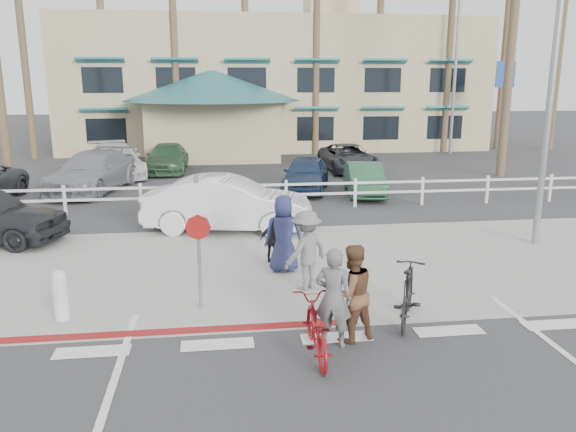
{
  "coord_description": "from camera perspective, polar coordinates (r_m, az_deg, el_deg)",
  "views": [
    {
      "loc": [
        -1.95,
        -7.98,
        4.25
      ],
      "look_at": [
        -0.47,
        3.32,
        1.5
      ],
      "focal_mm": 35.0,
      "sensor_mm": 36.0,
      "label": 1
    }
  ],
  "objects": [
    {
      "name": "ground",
      "position": [
        9.24,
        5.73,
        -13.86
      ],
      "size": [
        140.0,
        140.0,
        0.0
      ],
      "primitive_type": "plane",
      "color": "#333335"
    },
    {
      "name": "bike_path",
      "position": [
        7.58,
        9.37,
        -20.66
      ],
      "size": [
        12.0,
        16.0,
        0.01
      ],
      "primitive_type": "cube",
      "color": "#333335",
      "rests_on": "ground"
    },
    {
      "name": "sidewalk_plaza",
      "position": [
        13.32,
        1.35,
        -5.01
      ],
      "size": [
        22.0,
        7.0,
        0.01
      ],
      "primitive_type": "cube",
      "color": "gray",
      "rests_on": "ground"
    },
    {
      "name": "cross_street",
      "position": [
        17.13,
        -0.68,
        -0.79
      ],
      "size": [
        40.0,
        5.0,
        0.01
      ],
      "primitive_type": "cube",
      "color": "#333335",
      "rests_on": "ground"
    },
    {
      "name": "parking_lot",
      "position": [
        26.39,
        -3.12,
        4.28
      ],
      "size": [
        50.0,
        16.0,
        0.01
      ],
      "primitive_type": "cube",
      "color": "#333335",
      "rests_on": "ground"
    },
    {
      "name": "curb_red",
      "position": [
        10.16,
        -12.96,
        -11.45
      ],
      "size": [
        7.0,
        0.25,
        0.02
      ],
      "primitive_type": "cube",
      "color": "maroon",
      "rests_on": "ground"
    },
    {
      "name": "rail_fence",
      "position": [
        19.01,
        0.1,
        2.19
      ],
      "size": [
        29.4,
        0.16,
        1.0
      ],
      "primitive_type": null,
      "color": "silver",
      "rests_on": "ground"
    },
    {
      "name": "building",
      "position": [
        39.2,
        -1.72,
        15.6
      ],
      "size": [
        28.0,
        16.0,
        11.3
      ],
      "primitive_type": null,
      "color": "#CCB98C",
      "rests_on": "ground"
    },
    {
      "name": "sign_post",
      "position": [
        10.56,
        -9.1,
        -1.98
      ],
      "size": [
        0.5,
        0.1,
        2.9
      ],
      "primitive_type": null,
      "color": "gray",
      "rests_on": "ground"
    },
    {
      "name": "bollard_0",
      "position": [
        11.04,
        -22.12,
        -7.46
      ],
      "size": [
        0.26,
        0.26,
        0.95
      ],
      "primitive_type": null,
      "color": "silver",
      "rests_on": "ground"
    },
    {
      "name": "streetlight_0",
      "position": [
        15.91,
        25.34,
        13.21
      ],
      "size": [
        0.6,
        2.0,
        9.0
      ],
      "primitive_type": null,
      "color": "gray",
      "rests_on": "ground"
    },
    {
      "name": "streetlight_1",
      "position": [
        34.89,
        16.61,
        13.83
      ],
      "size": [
        0.6,
        2.0,
        9.5
      ],
      "primitive_type": null,
      "color": "gray",
      "rests_on": "ground"
    },
    {
      "name": "info_sign",
      "position": [
        33.99,
        20.9,
        10.24
      ],
      "size": [
        1.2,
        0.16,
        5.6
      ],
      "primitive_type": null,
      "color": "navy",
      "rests_on": "ground"
    },
    {
      "name": "palm_1",
      "position": [
        34.55,
        -25.4,
        16.04
      ],
      "size": [
        4.0,
        4.0,
        13.0
      ],
      "primitive_type": null,
      "color": "#215528",
      "rests_on": "ground"
    },
    {
      "name": "palm_2",
      "position": [
        34.72,
        -18.49,
        19.1
      ],
      "size": [
        4.0,
        4.0,
        16.0
      ],
      "primitive_type": null,
      "color": "#215528",
      "rests_on": "ground"
    },
    {
      "name": "palm_3",
      "position": [
        33.16,
        -11.54,
        18.05
      ],
      "size": [
        4.0,
        4.0,
        14.0
      ],
      "primitive_type": null,
      "color": "#215528",
      "rests_on": "ground"
    },
    {
      "name": "palm_4",
      "position": [
        34.19,
        -4.38,
        18.97
      ],
      "size": [
        4.0,
        4.0,
        15.0
      ],
      "primitive_type": null,
      "color": "#215528",
      "rests_on": "ground"
    },
    {
      "name": "palm_5",
      "position": [
        33.59,
        2.91,
        17.38
      ],
      "size": [
        4.0,
        4.0,
        13.0
      ],
      "primitive_type": null,
      "color": "#215528",
      "rests_on": "ground"
    },
    {
      "name": "palm_6",
      "position": [
        35.66,
        9.4,
        20.23
      ],
      "size": [
        4.0,
        4.0,
        17.0
      ],
      "primitive_type": null,
      "color": "#215528",
      "rests_on": "ground"
    },
    {
      "name": "palm_7",
      "position": [
        35.91,
        16.2,
        17.44
      ],
      "size": [
        4.0,
        4.0,
        14.0
      ],
      "primitive_type": null,
      "color": "#215528",
      "rests_on": "ground"
    },
    {
      "name": "palm_8",
      "position": [
        38.56,
        21.36,
        17.51
      ],
      "size": [
        4.0,
        4.0,
        15.0
      ],
      "primitive_type": null,
      "color": "#215528",
      "rests_on": "ground"
    },
    {
      "name": "palm_9",
      "position": [
        39.13,
        25.95,
        15.55
      ],
      "size": [
        4.0,
        4.0,
        13.0
      ],
      "primitive_type": null,
      "color": "#215528",
      "rests_on": "ground"
    },
    {
      "name": "palm_11",
      "position": [
        27.39,
        21.99,
        18.39
      ],
      "size": [
        4.0,
        4.0,
        14.0
      ],
      "primitive_type": null,
      "color": "#215528",
      "rests_on": "ground"
    },
    {
      "name": "bike_red",
      "position": [
        8.99,
        2.84,
        -11.35
      ],
      "size": [
        0.64,
        1.77,
        0.92
      ],
      "primitive_type": "imported",
      "rotation": [
        0.0,
        0.0,
        3.13
      ],
      "color": "maroon",
      "rests_on": "ground"
    },
    {
      "name": "rider_red",
      "position": [
        9.19,
        4.63,
        -8.26
      ],
      "size": [
        0.72,
        0.62,
        1.68
      ],
      "primitive_type": "imported",
      "rotation": [
        0.0,
        0.0,
        2.71
      ],
      "color": "#5E5E5E",
      "rests_on": "ground"
    },
    {
      "name": "bike_black",
      "position": [
        10.33,
        12.07,
        -7.74
      ],
      "size": [
        1.22,
        1.87,
        1.1
      ],
      "primitive_type": "imported",
      "rotation": [
        0.0,
        0.0,
        2.72
      ],
      "color": "black",
      "rests_on": "ground"
    },
    {
      "name": "rider_black",
      "position": [
        9.41,
        6.46,
        -7.79
      ],
      "size": [
        0.97,
        0.86,
        1.67
      ],
      "primitive_type": "imported",
      "rotation": [
        0.0,
        0.0,
        3.48
      ],
      "color": "brown",
      "rests_on": "ground"
    },
    {
      "name": "pedestrian_a",
      "position": [
        11.61,
        1.86,
        -3.49
      ],
      "size": [
        1.25,
        1.14,
        1.69
      ],
      "primitive_type": "imported",
      "rotation": [
        0.0,
        0.0,
        3.75
      ],
      "color": "slate",
      "rests_on": "ground"
    },
    {
      "name": "pedestrian_child",
      "position": [
        13.37,
        -1.58,
        -2.53
      ],
      "size": [
        0.69,
        0.53,
        1.09
      ],
      "primitive_type": "imported",
      "rotation": [
        0.0,
        0.0,
        2.66
      ],
      "color": "#242427",
      "rests_on": "ground"
    },
    {
      "name": "pedestrian_b",
      "position": [
        12.67,
        -0.44,
        -1.82
      ],
      "size": [
        0.88,
        0.58,
        1.77
      ],
      "primitive_type": "imported",
      "rotation": [
        0.0,
        0.0,
        3.12
      ],
      "color": "navy",
      "rests_on": "ground"
    },
    {
      "name": "car_white_sedan",
      "position": [
        16.29,
        -6.09,
        1.23
      ],
      "size": [
        5.04,
        2.56,
        1.58
      ],
      "primitive_type": "imported",
      "rotation": [
        0.0,
        0.0,
        1.38
      ],
      "color": "silver",
      "rests_on": "ground"
    },
    {
      "name": "lot_car_1",
      "position": [
        23.46,
        -19.23,
        4.27
      ],
      "size": [
        3.36,
        5.67,
        1.54
      ],
      "primitive_type": "imported",
      "rotation": [
        0.0,
        0.0,
        -0.24
      ],
      "color": "gray",
      "rests_on": "ground"
    },
    {
      "name": "lot_car_2",
      "position": [
        22.18,
        1.82,
        4.3
      ],
      "size": [
        2.63,
        4.29,
        1.37
      ],
      "primitive_type": "imported",
      "rotation": [
        0.0,
        0.0,
        -0.27
      ],
      "color": "navy",
      "rests_on": "ground"
    },
    {
      "name": "lot_car_3",
      "position": [
        21.59,
        7.78,
        3.73
      ],
      "size": [
        1.75,
        3.83,
        1.22
      ],
      "primitive_type": "imported",
      "rotation": [
        0.0,
        0.0,
        -0.13
      ],
      "color": "#2B5E3B",
      "rests_on": "ground"
    },
    {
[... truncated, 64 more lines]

